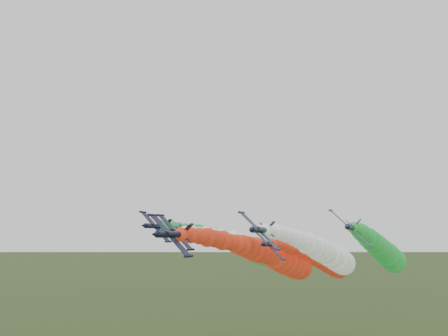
{
  "coord_description": "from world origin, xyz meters",
  "views": [
    {
      "loc": [
        38.51,
        -68.09,
        35.27
      ],
      "look_at": [
        7.0,
        7.47,
        48.14
      ],
      "focal_mm": 35.0,
      "sensor_mm": 36.0,
      "label": 1
    }
  ],
  "objects_px": {
    "jet_inner_right": "(327,254)",
    "jet_outer_left": "(247,248)",
    "jet_outer_right": "(383,251)",
    "jet_inner_left": "(269,254)",
    "jet_trail": "(324,260)",
    "jet_lead": "(276,258)"
  },
  "relations": [
    {
      "from": "jet_inner_left",
      "to": "jet_outer_right",
      "type": "distance_m",
      "value": 31.05
    },
    {
      "from": "jet_trail",
      "to": "jet_inner_left",
      "type": "bearing_deg",
      "value": -122.37
    },
    {
      "from": "jet_inner_right",
      "to": "jet_outer_right",
      "type": "xyz_separation_m",
      "value": [
        13.81,
        8.48,
        0.59
      ]
    },
    {
      "from": "jet_inner_right",
      "to": "jet_trail",
      "type": "xyz_separation_m",
      "value": [
        -3.99,
        18.44,
        -2.66
      ]
    },
    {
      "from": "jet_outer_left",
      "to": "jet_outer_right",
      "type": "distance_m",
      "value": 39.59
    },
    {
      "from": "jet_lead",
      "to": "jet_outer_left",
      "type": "xyz_separation_m",
      "value": [
        -15.3,
        20.85,
        1.83
      ]
    },
    {
      "from": "jet_inner_right",
      "to": "jet_trail",
      "type": "height_order",
      "value": "jet_inner_right"
    },
    {
      "from": "jet_outer_left",
      "to": "jet_inner_right",
      "type": "bearing_deg",
      "value": -19.14
    },
    {
      "from": "jet_trail",
      "to": "jet_lead",
      "type": "bearing_deg",
      "value": -102.05
    },
    {
      "from": "jet_outer_left",
      "to": "jet_trail",
      "type": "distance_m",
      "value": 24.04
    },
    {
      "from": "jet_lead",
      "to": "jet_inner_right",
      "type": "distance_m",
      "value": 15.87
    },
    {
      "from": "jet_lead",
      "to": "jet_outer_right",
      "type": "height_order",
      "value": "jet_outer_right"
    },
    {
      "from": "jet_inner_left",
      "to": "jet_outer_left",
      "type": "height_order",
      "value": "jet_outer_left"
    },
    {
      "from": "jet_outer_right",
      "to": "jet_inner_right",
      "type": "bearing_deg",
      "value": -148.45
    },
    {
      "from": "jet_lead",
      "to": "jet_outer_right",
      "type": "distance_m",
      "value": 31.73
    },
    {
      "from": "jet_inner_left",
      "to": "jet_outer_left",
      "type": "bearing_deg",
      "value": 136.47
    },
    {
      "from": "jet_inner_left",
      "to": "jet_outer_left",
      "type": "relative_size",
      "value": 1.0
    },
    {
      "from": "jet_inner_left",
      "to": "jet_lead",
      "type": "bearing_deg",
      "value": -64.58
    },
    {
      "from": "jet_outer_left",
      "to": "jet_outer_right",
      "type": "xyz_separation_m",
      "value": [
        39.58,
        -0.46,
        -0.44
      ]
    },
    {
      "from": "jet_inner_right",
      "to": "jet_outer_left",
      "type": "height_order",
      "value": "jet_outer_left"
    },
    {
      "from": "jet_lead",
      "to": "jet_trail",
      "type": "relative_size",
      "value": 1.0
    },
    {
      "from": "jet_lead",
      "to": "jet_inner_left",
      "type": "relative_size",
      "value": 1.0
    }
  ]
}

